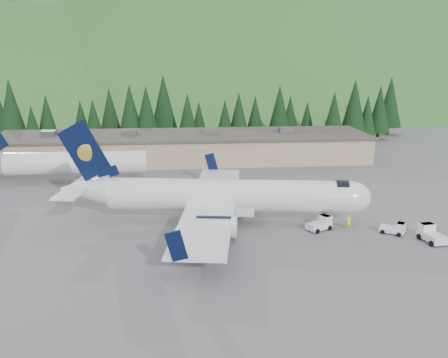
% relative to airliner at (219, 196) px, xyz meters
% --- Properties ---
extents(ground, '(600.00, 600.00, 0.00)m').
position_rel_airliner_xyz_m(ground, '(1.08, -0.17, -3.32)').
color(ground, '#5B5B60').
extents(airliner, '(37.50, 35.34, 12.45)m').
position_rel_airliner_xyz_m(airliner, '(0.00, 0.00, 0.00)').
color(airliner, white).
rests_on(airliner, ground).
extents(second_airliner, '(27.50, 11.00, 10.05)m').
position_rel_airliner_xyz_m(second_airliner, '(-23.84, 21.83, 0.01)').
color(second_airliner, white).
rests_on(second_airliner, ground).
extents(baggage_tug_a, '(3.33, 2.83, 1.59)m').
position_rel_airliner_xyz_m(baggage_tug_a, '(11.53, -3.53, -2.61)').
color(baggage_tug_a, white).
rests_on(baggage_tug_a, ground).
extents(baggage_tug_b, '(2.95, 2.65, 1.42)m').
position_rel_airliner_xyz_m(baggage_tug_b, '(19.46, -5.77, -2.68)').
color(baggage_tug_b, white).
rests_on(baggage_tug_b, ground).
extents(baggage_tug_c, '(2.39, 3.51, 1.76)m').
position_rel_airliner_xyz_m(baggage_tug_c, '(22.45, -8.28, -2.53)').
color(baggage_tug_c, white).
rests_on(baggage_tug_c, ground).
extents(terminal_building, '(71.00, 17.00, 6.10)m').
position_rel_airliner_xyz_m(terminal_building, '(-3.93, 37.83, -0.70)').
color(terminal_building, tan).
rests_on(terminal_building, ground).
extents(ramp_worker, '(0.69, 0.47, 1.83)m').
position_rel_airliner_xyz_m(ramp_worker, '(14.71, -3.88, -2.40)').
color(ramp_worker, '#FFFA13').
rests_on(ramp_worker, ground).
extents(tree_line, '(112.76, 17.03, 14.14)m').
position_rel_airliner_xyz_m(tree_line, '(-3.86, 59.66, 3.95)').
color(tree_line, black).
rests_on(tree_line, ground).
extents(hills, '(614.00, 330.00, 300.00)m').
position_rel_airliner_xyz_m(hills, '(54.42, 207.21, -86.12)').
color(hills, '#305C22').
rests_on(hills, ground).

